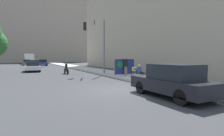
% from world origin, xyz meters
% --- Properties ---
extents(ground_plane, '(160.00, 160.00, 0.00)m').
position_xyz_m(ground_plane, '(0.00, 0.00, 0.00)').
color(ground_plane, '#38383A').
extents(sidewalk_curb, '(3.34, 90.00, 0.18)m').
position_xyz_m(sidewalk_curb, '(3.94, 15.00, 0.09)').
color(sidewalk_curb, beige).
rests_on(sidewalk_curb, ground_plane).
extents(building_backdrop_far, '(52.00, 12.00, 33.07)m').
position_xyz_m(building_backdrop_far, '(-2.00, 73.77, 16.53)').
color(building_backdrop_far, gray).
rests_on(building_backdrop_far, ground_plane).
extents(building_backdrop_right, '(10.00, 32.00, 14.93)m').
position_xyz_m(building_backdrop_right, '(13.54, 15.23, 7.46)').
color(building_backdrop_right, tan).
rests_on(building_backdrop_right, ground_plane).
extents(seated_protester, '(0.92, 0.77, 1.18)m').
position_xyz_m(seated_protester, '(2.95, 2.47, 0.80)').
color(seated_protester, '#474C56').
rests_on(seated_protester, sidewalk_curb).
extents(jogger_on_sidewalk, '(0.34, 0.34, 1.71)m').
position_xyz_m(jogger_on_sidewalk, '(3.59, 5.57, 1.05)').
color(jogger_on_sidewalk, '#756651').
rests_on(jogger_on_sidewalk, sidewalk_curb).
extents(pedestrian_behind, '(0.34, 0.34, 1.60)m').
position_xyz_m(pedestrian_behind, '(4.59, 7.80, 0.99)').
color(pedestrian_behind, '#334775').
rests_on(pedestrian_behind, sidewalk_curb).
extents(protest_banner, '(2.21, 0.06, 1.52)m').
position_xyz_m(protest_banner, '(3.62, 5.87, 0.99)').
color(protest_banner, slate).
rests_on(protest_banner, sidewalk_curb).
extents(traffic_light_pole, '(2.16, 1.93, 5.69)m').
position_xyz_m(traffic_light_pole, '(2.07, 8.97, 3.96)').
color(traffic_light_pole, slate).
rests_on(traffic_light_pole, sidewalk_curb).
extents(parked_car_curbside, '(1.82, 4.14, 1.54)m').
position_xyz_m(parked_car_curbside, '(1.20, -2.53, 0.76)').
color(parked_car_curbside, black).
rests_on(parked_car_curbside, ground_plane).
extents(car_on_road_nearest, '(1.79, 4.63, 1.40)m').
position_xyz_m(car_on_road_nearest, '(-3.91, 17.38, 0.70)').
color(car_on_road_nearest, silver).
rests_on(car_on_road_nearest, ground_plane).
extents(car_on_road_midblock, '(1.79, 4.19, 1.45)m').
position_xyz_m(car_on_road_midblock, '(-3.21, 26.76, 0.72)').
color(car_on_road_midblock, maroon).
rests_on(car_on_road_midblock, ground_plane).
extents(car_on_road_distant, '(1.85, 4.10, 1.47)m').
position_xyz_m(car_on_road_distant, '(-1.04, 35.16, 0.73)').
color(car_on_road_distant, navy).
rests_on(car_on_road_distant, ground_plane).
extents(car_on_road_far_lane, '(1.84, 4.62, 1.43)m').
position_xyz_m(car_on_road_far_lane, '(-4.29, 40.28, 0.72)').
color(car_on_road_far_lane, '#565B60').
rests_on(car_on_road_far_lane, ground_plane).
extents(city_bus_on_road, '(2.55, 11.18, 3.01)m').
position_xyz_m(city_bus_on_road, '(-3.51, 51.69, 1.74)').
color(city_bus_on_road, silver).
rests_on(city_bus_on_road, ground_plane).
extents(motorcycle_on_road, '(0.28, 2.12, 1.22)m').
position_xyz_m(motorcycle_on_road, '(-0.63, 11.71, 0.53)').
color(motorcycle_on_road, black).
rests_on(motorcycle_on_road, ground_plane).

